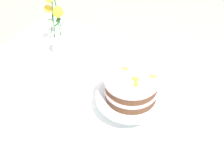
# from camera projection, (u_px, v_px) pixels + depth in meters

# --- Properties ---
(dining_table) EXTENTS (1.40, 1.00, 0.74)m
(dining_table) POSITION_uv_depth(u_px,v_px,m) (98.00, 115.00, 1.48)
(dining_table) COLOR white
(dining_table) RESTS_ON ground
(linen_napkin) EXTENTS (0.36, 0.36, 0.00)m
(linen_napkin) POSITION_uv_depth(u_px,v_px,m) (130.00, 113.00, 1.37)
(linen_napkin) COLOR white
(linen_napkin) RESTS_ON dining_table
(cake_stand) EXTENTS (0.29, 0.29, 0.10)m
(cake_stand) POSITION_uv_depth(u_px,v_px,m) (130.00, 99.00, 1.32)
(cake_stand) COLOR silver
(cake_stand) RESTS_ON linen_napkin
(layer_cake) EXTENTS (0.22, 0.22, 0.11)m
(layer_cake) POSITION_uv_depth(u_px,v_px,m) (131.00, 87.00, 1.27)
(layer_cake) COLOR brown
(layer_cake) RESTS_ON cake_stand
(flower_vase) EXTENTS (0.10, 0.12, 0.35)m
(flower_vase) POSITION_uv_depth(u_px,v_px,m) (58.00, 31.00, 1.62)
(flower_vase) COLOR silver
(flower_vase) RESTS_ON dining_table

